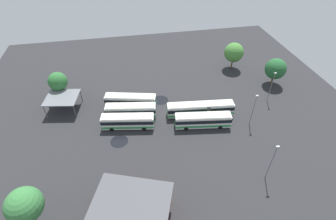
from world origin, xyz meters
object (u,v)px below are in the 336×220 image
Objects in this scene: maintenance_shelter at (62,98)px; bus_row1_slot0 at (131,101)px; bus_row1_slot1 at (131,111)px; lamp_post_near_entrance at (253,109)px; tree_west_edge at (234,52)px; tree_east_edge at (58,82)px; lamp_post_by_building at (271,86)px; tree_south_edge at (24,205)px; depot_building at (133,210)px; lamp_post_far_corner at (272,161)px; bus_row0_slot2 at (203,120)px; bus_row1_slot2 at (128,121)px; tree_northeast at (276,69)px; bus_row0_slot1 at (201,109)px.

bus_row1_slot0 is at bearing 173.05° from maintenance_shelter.
bus_row1_slot1 is at bearing 160.00° from maintenance_shelter.
lamp_post_near_entrance is at bearing 156.24° from bus_row1_slot0.
tree_east_edge is (49.97, 6.60, 0.16)m from tree_west_edge.
lamp_post_by_building is 58.23m from tree_south_edge.
lamp_post_far_corner is at bearing -172.62° from depot_building.
tree_south_edge is (50.21, 40.81, 0.30)m from tree_west_edge.
tree_south_edge is at bearing 27.00° from bus_row0_slot2.
bus_row0_slot2 is 37.84m from tree_south_edge.
bus_row1_slot2 is at bearing 138.86° from tree_east_edge.
lamp_post_far_corner is at bearing 77.22° from tree_west_edge.
maintenance_shelter is (15.21, -9.61, 1.79)m from bus_row1_slot2.
tree_south_edge reaches higher than tree_east_edge.
lamp_post_far_corner is 1.06× the size of lamp_post_by_building.
bus_row1_slot2 is 31.27m from lamp_post_far_corner.
maintenance_shelter is 49.08m from lamp_post_far_corner.
tree_south_edge is at bearing 27.53° from tree_northeast.
bus_row1_slot2 is at bearing 3.62° from bus_row0_slot1.
maintenance_shelter is 0.98× the size of lamp_post_far_corner.
lamp_post_by_building is 8.56m from tree_northeast.
bus_row0_slot1 is 36.57m from tree_east_edge.
tree_east_edge reaches higher than bus_row1_slot0.
tree_south_edge reaches higher than bus_row0_slot1.
tree_west_edge is at bearing -79.89° from lamp_post_by_building.
bus_row1_slot0 is at bearing -23.76° from lamp_post_near_entrance.
tree_south_edge reaches higher than bus_row1_slot1.
lamp_post_near_entrance is at bearing 171.37° from bus_row1_slot2.
bus_row1_slot0 is at bearing -122.75° from tree_south_edge.
maintenance_shelter is at bearing -6.95° from bus_row1_slot0.
bus_row1_slot1 is 1.41× the size of maintenance_shelter.
bus_row0_slot1 is 1.83× the size of lamp_post_far_corner.
lamp_post_near_entrance is at bearing 172.98° from bus_row0_slot2.
tree_east_edge reaches higher than depot_building.
bus_row0_slot2 is 29.20m from tree_west_edge.
bus_row1_slot2 is (17.68, 1.12, -0.00)m from bus_row0_slot1.
tree_northeast is (-24.08, -9.26, 3.02)m from bus_row0_slot1.
lamp_post_far_corner is at bearing 59.79° from tree_northeast.
tree_west_edge is (-32.46, -13.21, 3.49)m from bus_row1_slot0.
bus_row1_slot1 is 1.59× the size of tree_northeast.
bus_row1_slot1 is at bearing -93.58° from depot_building.
lamp_post_near_entrance reaches higher than tree_east_edge.
lamp_post_far_corner is at bearing 109.22° from bus_row0_slot1.
depot_building is (1.62, 25.95, 0.89)m from bus_row1_slot1.
lamp_post_near_entrance is (-11.21, 1.38, 2.78)m from bus_row0_slot2.
bus_row1_slot1 is at bearing -104.79° from bus_row1_slot2.
tree_west_edge is at bearing -129.13° from bus_row0_slot1.
tree_east_edge is (53.08, -10.81, 0.86)m from lamp_post_by_building.
bus_row0_slot1 is 1.95× the size of lamp_post_near_entrance.
bus_row0_slot1 is 25.98m from tree_northeast.
maintenance_shelter is at bearing 12.91° from tree_west_edge.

